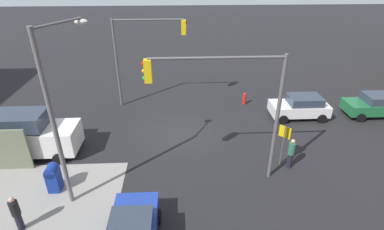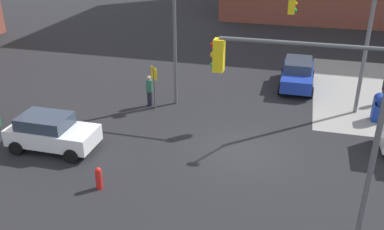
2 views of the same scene
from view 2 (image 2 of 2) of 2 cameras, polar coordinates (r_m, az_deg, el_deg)
The scene contains 10 objects.
ground_plane at distance 19.43m, azimuth 6.82°, elevation -4.93°, with size 120.00×120.00×0.00m, color black.
traffic_signal_nw_corner at distance 22.18m, azimuth 3.75°, elevation 12.08°, with size 6.23×0.36×6.50m.
traffic_signal_se_corner at distance 13.24m, azimuth 15.76°, elevation 1.61°, with size 5.22×0.36×6.50m.
street_lamp_corner at distance 22.94m, azimuth 22.30°, elevation 10.79°, with size 1.52×2.39×8.00m.
warning_sign_two_way at distance 23.00m, azimuth -5.08°, elevation 4.61°, with size 0.48×0.48×2.40m.
mailbox_blue at distance 23.85m, azimuth 23.65°, elevation 0.98°, with size 0.56×0.64×1.43m.
fire_hydrant at distance 17.05m, azimuth -12.33°, elevation -8.17°, with size 0.26×0.26×0.94m.
sedan_blue at distance 27.09m, azimuth 13.89°, elevation 5.40°, with size 2.02×4.38×1.62m.
coupe_white at distance 20.21m, azimuth -18.27°, elevation -2.16°, with size 3.96×2.02×1.62m.
pedestrian_crossing at distance 23.64m, azimuth -5.70°, elevation 3.29°, with size 0.36×0.36×1.76m.
Camera 2 is at (2.01, -16.71, 9.71)m, focal length 40.00 mm.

